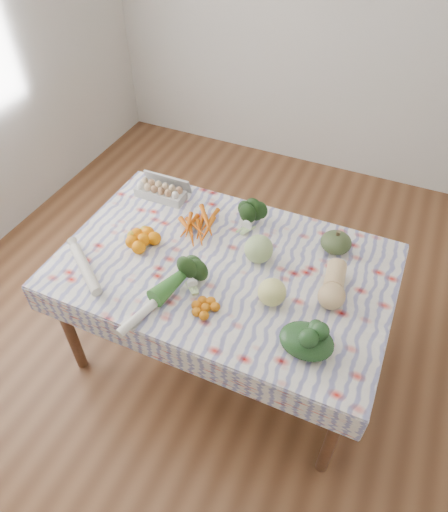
# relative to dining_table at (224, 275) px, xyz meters

# --- Properties ---
(ground) EXTENTS (4.50, 4.50, 0.00)m
(ground) POSITION_rel_dining_table_xyz_m (0.00, 0.00, -0.68)
(ground) COLOR brown
(ground) RESTS_ON ground
(wall_back) EXTENTS (4.00, 0.04, 2.80)m
(wall_back) POSITION_rel_dining_table_xyz_m (0.00, 2.25, 0.72)
(wall_back) COLOR silver
(wall_back) RESTS_ON ground
(dining_table) EXTENTS (1.60, 1.00, 0.75)m
(dining_table) POSITION_rel_dining_table_xyz_m (0.00, 0.00, 0.00)
(dining_table) COLOR brown
(dining_table) RESTS_ON ground
(tablecloth) EXTENTS (1.66, 1.06, 0.01)m
(tablecloth) POSITION_rel_dining_table_xyz_m (0.00, 0.00, 0.08)
(tablecloth) COLOR white
(tablecloth) RESTS_ON dining_table
(egg_carton) EXTENTS (0.30, 0.12, 0.08)m
(egg_carton) POSITION_rel_dining_table_xyz_m (-0.56, 0.35, 0.12)
(egg_carton) COLOR #B9B8B3
(egg_carton) RESTS_ON tablecloth
(carrot_bunch) EXTENTS (0.31, 0.30, 0.04)m
(carrot_bunch) POSITION_rel_dining_table_xyz_m (-0.22, 0.19, 0.11)
(carrot_bunch) COLOR #D05B0B
(carrot_bunch) RESTS_ON tablecloth
(kale_bunch) EXTENTS (0.17, 0.16, 0.13)m
(kale_bunch) POSITION_rel_dining_table_xyz_m (0.02, 0.33, 0.15)
(kale_bunch) COLOR #1B3915
(kale_bunch) RESTS_ON tablecloth
(kabocha_squash) EXTENTS (0.19, 0.19, 0.10)m
(kabocha_squash) POSITION_rel_dining_table_xyz_m (0.48, 0.33, 0.14)
(kabocha_squash) COLOR #43542D
(kabocha_squash) RESTS_ON tablecloth
(cabbage) EXTENTS (0.15, 0.15, 0.15)m
(cabbage) POSITION_rel_dining_table_xyz_m (0.14, 0.10, 0.16)
(cabbage) COLOR #A0BF76
(cabbage) RESTS_ON tablecloth
(butternut_squash) EXTENTS (0.16, 0.28, 0.13)m
(butternut_squash) POSITION_rel_dining_table_xyz_m (0.54, 0.04, 0.15)
(butternut_squash) COLOR tan
(butternut_squash) RESTS_ON tablecloth
(orange_cluster) EXTENTS (0.30, 0.30, 0.08)m
(orange_cluster) POSITION_rel_dining_table_xyz_m (-0.44, -0.04, 0.12)
(orange_cluster) COLOR orange
(orange_cluster) RESTS_ON tablecloth
(broccoli) EXTENTS (0.19, 0.19, 0.10)m
(broccoli) POSITION_rel_dining_table_xyz_m (-0.10, -0.18, 0.13)
(broccoli) COLOR #23431A
(broccoli) RESTS_ON tablecloth
(mandarin_cluster) EXTENTS (0.20, 0.20, 0.05)m
(mandarin_cluster) POSITION_rel_dining_table_xyz_m (0.04, -0.30, 0.11)
(mandarin_cluster) COLOR orange
(mandarin_cluster) RESTS_ON tablecloth
(grapefruit) EXTENTS (0.17, 0.17, 0.13)m
(grapefruit) POSITION_rel_dining_table_xyz_m (0.30, -0.13, 0.15)
(grapefruit) COLOR #DEDD7A
(grapefruit) RESTS_ON tablecloth
(spinach_bag) EXTENTS (0.26, 0.22, 0.10)m
(spinach_bag) POSITION_rel_dining_table_xyz_m (0.52, -0.31, 0.13)
(spinach_bag) COLOR #193718
(spinach_bag) RESTS_ON tablecloth
(daikon) EXTENTS (0.33, 0.26, 0.05)m
(daikon) POSITION_rel_dining_table_xyz_m (-0.60, -0.33, 0.11)
(daikon) COLOR beige
(daikon) RESTS_ON tablecloth
(leek) EXTENTS (0.15, 0.42, 0.05)m
(leek) POSITION_rel_dining_table_xyz_m (-0.18, -0.38, 0.11)
(leek) COLOR silver
(leek) RESTS_ON tablecloth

